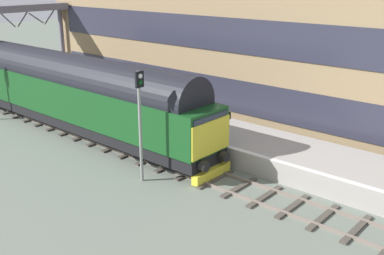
{
  "coord_description": "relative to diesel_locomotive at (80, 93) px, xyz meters",
  "views": [
    {
      "loc": [
        -15.33,
        -17.2,
        9.04
      ],
      "look_at": [
        0.2,
        -3.73,
        2.16
      ],
      "focal_mm": 43.09,
      "sensor_mm": 36.0,
      "label": 1
    }
  ],
  "objects": [
    {
      "name": "diesel_locomotive",
      "position": [
        0.0,
        0.0,
        0.0
      ],
      "size": [
        2.74,
        19.91,
        4.68
      ],
      "color": "black",
      "rests_on": "ground"
    },
    {
      "name": "station_platform",
      "position": [
        3.6,
        -4.71,
        -1.99
      ],
      "size": [
        4.0,
        44.0,
        1.01
      ],
      "color": "#A7A19A",
      "rests_on": "ground"
    },
    {
      "name": "track_main",
      "position": [
        -0.0,
        -4.71,
        -2.43
      ],
      "size": [
        2.5,
        60.0,
        0.15
      ],
      "color": "gray",
      "rests_on": "ground"
    },
    {
      "name": "overhead_footbridge",
      "position": [
        2.05,
        11.19,
        3.6
      ],
      "size": [
        9.3,
        2.0,
        6.85
      ],
      "color": "slate",
      "rests_on": "ground"
    },
    {
      "name": "platform_number_sign",
      "position": [
        2.09,
        -9.08,
        -0.37
      ],
      "size": [
        0.1,
        0.44,
        1.64
      ],
      "color": "slate",
      "rests_on": "station_platform"
    },
    {
      "name": "ground_plane",
      "position": [
        -0.0,
        -4.71,
        -2.49
      ],
      "size": [
        140.0,
        140.0,
        0.0
      ],
      "primitive_type": "plane",
      "color": "slate",
      "rests_on": "ground"
    },
    {
      "name": "signal_post_mid",
      "position": [
        -2.24,
        -7.54,
        0.65
      ],
      "size": [
        0.44,
        0.22,
        5.11
      ],
      "color": "gray",
      "rests_on": "ground"
    },
    {
      "name": "waiting_passenger",
      "position": [
        2.94,
        0.02,
        -0.5
      ],
      "size": [
        0.34,
        0.51,
        1.64
      ],
      "rotation": [
        0.0,
        0.0,
        1.57
      ],
      "color": "#362531",
      "rests_on": "station_platform"
    },
    {
      "name": "station_building",
      "position": [
        9.69,
        -7.84,
        4.74
      ],
      "size": [
        5.73,
        39.83,
        14.45
      ],
      "color": "#997F5A",
      "rests_on": "ground"
    }
  ]
}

